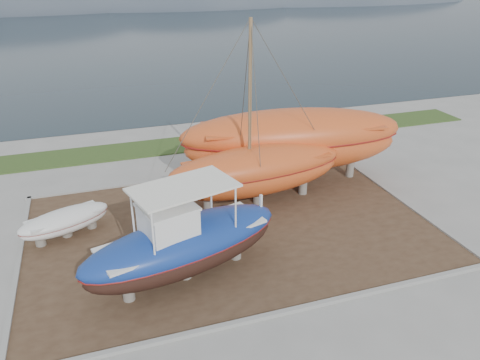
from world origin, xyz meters
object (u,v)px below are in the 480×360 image
object	(u,v)px
white_dinghy	(65,224)
orange_sailboat	(259,118)
orange_bare_hull	(292,147)
blue_caique	(184,234)

from	to	relation	value
white_dinghy	orange_sailboat	distance (m)	10.00
orange_bare_hull	orange_sailboat	bearing A→B (deg)	-136.20
white_dinghy	orange_sailboat	size ratio (longest dim) A/B	0.44
blue_caique	white_dinghy	world-z (taller)	blue_caique
blue_caique	orange_sailboat	distance (m)	7.36
orange_sailboat	blue_caique	bearing A→B (deg)	-139.48
white_dinghy	orange_bare_hull	distance (m)	12.17
white_dinghy	orange_bare_hull	bearing A→B (deg)	-11.39
orange_sailboat	orange_bare_hull	size ratio (longest dim) A/B	0.76
white_dinghy	orange_sailboat	world-z (taller)	orange_sailboat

